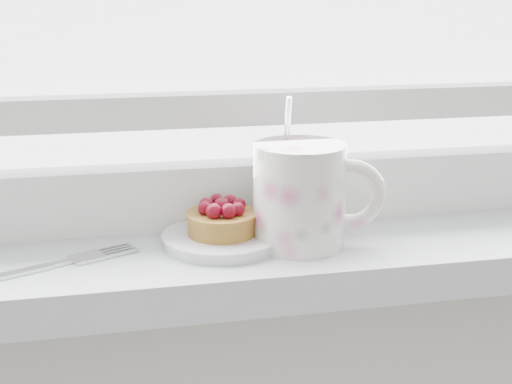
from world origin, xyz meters
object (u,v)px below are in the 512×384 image
object	(u,v)px
saucer	(222,239)
raspberry_tart	(222,218)
floral_mug	(303,193)
fork	(32,270)

from	to	relation	value
saucer	raspberry_tart	bearing A→B (deg)	-118.92
floral_mug	fork	size ratio (longest dim) A/B	0.77
raspberry_tart	fork	size ratio (longest dim) A/B	0.37
raspberry_tart	saucer	bearing A→B (deg)	61.08
floral_mug	saucer	bearing A→B (deg)	168.61
saucer	raspberry_tart	xyz separation A→B (m)	(-0.00, -0.00, 0.02)
raspberry_tart	fork	bearing A→B (deg)	-169.47
floral_mug	raspberry_tart	bearing A→B (deg)	168.69
floral_mug	fork	world-z (taller)	floral_mug
saucer	floral_mug	world-z (taller)	floral_mug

